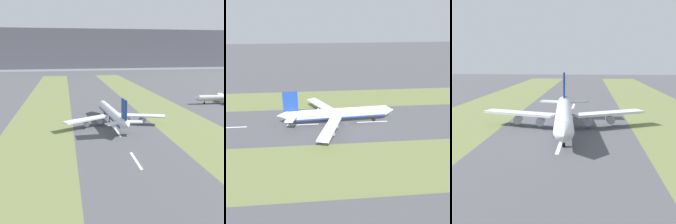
# 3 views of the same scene
# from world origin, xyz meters

# --- Properties ---
(ground_plane) EXTENTS (800.00, 800.00, 0.00)m
(ground_plane) POSITION_xyz_m (0.00, 0.00, 0.00)
(ground_plane) COLOR #4C4C51
(grass_median_west) EXTENTS (40.00, 600.00, 0.01)m
(grass_median_west) POSITION_xyz_m (-45.00, 0.00, 0.00)
(grass_median_west) COLOR olive
(grass_median_west) RESTS_ON ground
(grass_median_east) EXTENTS (40.00, 600.00, 0.01)m
(grass_median_east) POSITION_xyz_m (45.00, 0.00, 0.00)
(grass_median_east) COLOR olive
(grass_median_east) RESTS_ON ground
(centreline_dash_near) EXTENTS (1.20, 18.00, 0.01)m
(centreline_dash_near) POSITION_xyz_m (0.00, -64.92, 0.01)
(centreline_dash_near) COLOR silver
(centreline_dash_near) RESTS_ON ground
(centreline_dash_mid) EXTENTS (1.20, 18.00, 0.01)m
(centreline_dash_mid) POSITION_xyz_m (0.00, -24.92, 0.01)
(centreline_dash_mid) COLOR silver
(centreline_dash_mid) RESTS_ON ground
(centreline_dash_far) EXTENTS (1.20, 18.00, 0.01)m
(centreline_dash_far) POSITION_xyz_m (0.00, 15.08, 0.01)
(centreline_dash_far) COLOR silver
(centreline_dash_far) RESTS_ON ground
(airplane_main_jet) EXTENTS (63.94, 67.22, 20.20)m
(airplane_main_jet) POSITION_xyz_m (0.46, -6.82, 6.02)
(airplane_main_jet) COLOR silver
(airplane_main_jet) RESTS_ON ground
(mountain_ridge) EXTENTS (800.00, 120.00, 91.00)m
(mountain_ridge) POSITION_xyz_m (0.00, 520.00, 45.50)
(mountain_ridge) COLOR gray
(mountain_ridge) RESTS_ON ground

